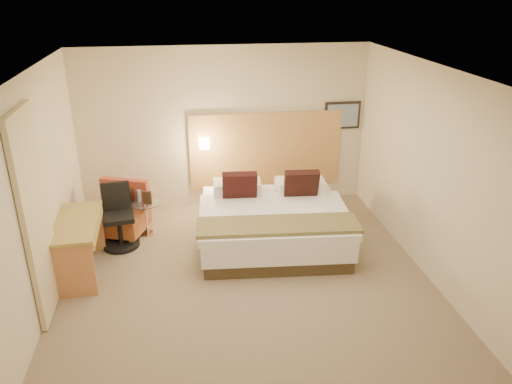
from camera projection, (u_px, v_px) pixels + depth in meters
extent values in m
cube|color=#7E6C55|center=(245.00, 280.00, 6.55)|extent=(4.80, 5.00, 0.02)
cube|color=white|center=(243.00, 71.00, 5.48)|extent=(4.80, 5.00, 0.02)
cube|color=beige|center=(224.00, 128.00, 8.30)|extent=(4.80, 0.02, 2.70)
cube|color=beige|center=(288.00, 310.00, 3.74)|extent=(4.80, 0.02, 2.70)
cube|color=beige|center=(35.00, 197.00, 5.68)|extent=(0.02, 5.00, 2.70)
cube|color=beige|center=(431.00, 174.00, 6.36)|extent=(0.02, 5.00, 2.70)
cube|color=tan|center=(266.00, 150.00, 8.52)|extent=(2.60, 0.04, 1.30)
cube|color=black|center=(342.00, 115.00, 8.50)|extent=(0.62, 0.03, 0.47)
cube|color=#778FA5|center=(343.00, 116.00, 8.48)|extent=(0.54, 0.01, 0.39)
cylinder|color=silver|center=(204.00, 142.00, 8.25)|extent=(0.02, 0.12, 0.02)
cube|color=#FFEDC6|center=(204.00, 144.00, 8.19)|extent=(0.15, 0.15, 0.15)
cube|color=beige|center=(36.00, 217.00, 5.51)|extent=(0.06, 0.90, 2.42)
cylinder|color=#93C5E3|center=(139.00, 196.00, 7.56)|extent=(0.07, 0.07, 0.19)
cube|color=#342015|center=(147.00, 198.00, 7.47)|extent=(0.13, 0.08, 0.21)
cube|color=#403420|center=(272.00, 236.00, 7.48)|extent=(2.15, 2.15, 0.19)
cube|color=white|center=(272.00, 221.00, 7.39)|extent=(2.21, 2.21, 0.31)
cube|color=white|center=(275.00, 217.00, 7.04)|extent=(2.23, 1.64, 0.10)
cube|color=silver|center=(237.00, 187.00, 7.95)|extent=(0.75, 0.45, 0.19)
cube|color=silver|center=(298.00, 185.00, 8.02)|extent=(0.75, 0.45, 0.19)
cube|color=silver|center=(237.00, 187.00, 7.67)|extent=(0.75, 0.45, 0.19)
cube|color=white|center=(301.00, 185.00, 7.74)|extent=(0.75, 0.45, 0.19)
cube|color=black|center=(240.00, 187.00, 7.45)|extent=(0.54, 0.32, 0.53)
cube|color=black|center=(301.00, 186.00, 7.51)|extent=(0.54, 0.32, 0.53)
cube|color=gold|center=(278.00, 225.00, 6.63)|extent=(2.20, 0.73, 0.05)
cube|color=#9E784A|center=(94.00, 238.00, 7.51)|extent=(0.10, 0.10, 0.10)
cube|color=tan|center=(132.00, 242.00, 7.40)|extent=(0.10, 0.10, 0.10)
cube|color=#997348|center=(110.00, 222.00, 8.00)|extent=(0.10, 0.10, 0.10)
cube|color=tan|center=(146.00, 225.00, 7.89)|extent=(0.10, 0.10, 0.10)
cube|color=#A6562C|center=(120.00, 220.00, 7.62)|extent=(0.95, 0.89, 0.29)
cube|color=#A43D2C|center=(125.00, 192.00, 7.74)|extent=(0.76, 0.37, 0.43)
cube|color=black|center=(123.00, 199.00, 7.67)|extent=(0.40, 0.29, 0.38)
cylinder|color=silver|center=(148.00, 232.00, 7.76)|extent=(0.39, 0.39, 0.02)
cylinder|color=white|center=(146.00, 218.00, 7.66)|extent=(0.05, 0.05, 0.48)
cylinder|color=white|center=(145.00, 203.00, 7.56)|extent=(0.57, 0.57, 0.01)
cube|color=#A58C40|center=(75.00, 223.00, 6.43)|extent=(0.61, 1.25, 0.04)
cube|color=#C77F4E|center=(73.00, 272.00, 6.06)|extent=(0.51, 0.06, 0.73)
cube|color=#BD7F4A|center=(85.00, 229.00, 7.10)|extent=(0.51, 0.06, 0.73)
cube|color=#D1B352|center=(80.00, 228.00, 6.47)|extent=(0.50, 1.16, 0.10)
cylinder|color=black|center=(122.00, 244.00, 7.37)|extent=(0.60, 0.60, 0.04)
cylinder|color=black|center=(120.00, 231.00, 7.28)|extent=(0.07, 0.07, 0.41)
cube|color=black|center=(118.00, 217.00, 7.19)|extent=(0.49, 0.49, 0.07)
cube|color=black|center=(116.00, 196.00, 7.26)|extent=(0.41, 0.11, 0.43)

